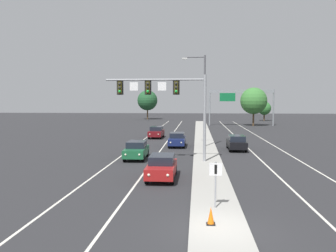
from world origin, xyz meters
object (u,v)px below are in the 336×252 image
median_sign_post (216,178)px  tree_far_left_b (147,100)px  street_lamp_median (203,95)px  car_oncoming_navy (177,139)px  car_receding_black (236,142)px  car_oncoming_red (162,167)px  car_oncoming_green (136,150)px  car_oncoming_darkred (156,132)px  highway_sign_gantry (241,96)px  overhead_signal_mast (169,97)px  traffic_cone_median_nose (211,216)px  tree_far_right_b (254,101)px  tree_far_right_a (264,108)px

median_sign_post → tree_far_left_b: 81.53m
street_lamp_median → tree_far_left_b: size_ratio=1.25×
car_oncoming_navy → car_receding_black: same height
car_oncoming_red → car_oncoming_green: size_ratio=0.99×
car_oncoming_darkred → highway_sign_gantry: bearing=59.4°
car_oncoming_green → car_receding_black: size_ratio=1.01×
car_oncoming_green → car_oncoming_navy: bearing=70.1°
street_lamp_median → car_receding_black: street_lamp_median is taller
overhead_signal_mast → street_lamp_median: street_lamp_median is taller
car_oncoming_red → traffic_cone_median_nose: car_oncoming_red is taller
car_oncoming_red → street_lamp_median: bearing=79.6°
tree_far_right_b → tree_far_right_a: (5.67, 18.74, -1.92)m
tree_far_left_b → tree_far_right_b: 34.30m
car_oncoming_navy → car_oncoming_darkred: (-3.42, 9.04, 0.00)m
street_lamp_median → car_oncoming_red: size_ratio=2.23×
overhead_signal_mast → car_oncoming_darkred: 20.24m
tree_far_left_b → tree_far_right_b: (25.21, -23.26, -0.10)m
overhead_signal_mast → median_sign_post: 13.80m
car_oncoming_red → tree_far_right_a: tree_far_right_a is taller
median_sign_post → car_oncoming_navy: bearing=97.7°
overhead_signal_mast → traffic_cone_median_nose: bearing=-79.0°
tree_far_right_b → tree_far_right_a: 19.67m
median_sign_post → tree_far_right_b: 57.98m
traffic_cone_median_nose → tree_far_left_b: bearing=99.8°
median_sign_post → car_oncoming_green: 15.78m
car_oncoming_red → car_oncoming_darkred: size_ratio=0.99×
median_sign_post → car_oncoming_green: median_sign_post is taller
car_oncoming_red → car_receding_black: size_ratio=1.00×
car_oncoming_navy → highway_sign_gantry: size_ratio=0.34×
street_lamp_median → car_oncoming_red: 16.87m
traffic_cone_median_nose → car_oncoming_darkred: bearing=100.2°
street_lamp_median → car_receding_black: bearing=-26.4°
overhead_signal_mast → tree_far_left_b: size_ratio=1.05×
traffic_cone_median_nose → tree_far_right_b: 60.34m
median_sign_post → highway_sign_gantry: bearing=81.8°
median_sign_post → car_oncoming_darkred: (-6.54, 32.23, -0.77)m
car_receding_black → highway_sign_gantry: 37.14m
car_oncoming_green → overhead_signal_mast: bearing=-28.2°
median_sign_post → street_lamp_median: (-0.29, 22.50, 4.21)m
car_oncoming_red → car_oncoming_navy: bearing=89.7°
median_sign_post → tree_far_right_a: bearing=77.8°
street_lamp_median → tree_far_right_b: 36.08m
median_sign_post → tree_far_right_a: (16.34, 75.62, 1.63)m
overhead_signal_mast → traffic_cone_median_nose: (2.93, -15.10, -5.02)m
tree_far_right_a → car_oncoming_red: bearing=-105.8°
traffic_cone_median_nose → street_lamp_median: bearing=90.0°
overhead_signal_mast → tree_far_right_b: 46.19m
car_oncoming_navy → tree_far_right_a: tree_far_right_a is taller
overhead_signal_mast → tree_far_left_b: bearing=99.5°
car_oncoming_navy → traffic_cone_median_nose: size_ratio=6.04×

